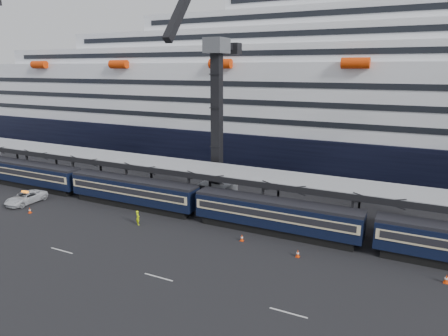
# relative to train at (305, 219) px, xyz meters

# --- Properties ---
(ground) EXTENTS (260.00, 260.00, 0.00)m
(ground) POSITION_rel_train_xyz_m (4.65, -10.00, -2.20)
(ground) COLOR black
(ground) RESTS_ON ground
(train) EXTENTS (133.05, 3.00, 4.05)m
(train) POSITION_rel_train_xyz_m (0.00, 0.00, 0.00)
(train) COLOR black
(train) RESTS_ON ground
(canopy) EXTENTS (130.00, 6.25, 5.53)m
(canopy) POSITION_rel_train_xyz_m (4.65, 4.00, 3.05)
(canopy) COLOR gray
(canopy) RESTS_ON ground
(cruise_ship) EXTENTS (214.09, 28.84, 34.00)m
(cruise_ship) POSITION_rel_train_xyz_m (3.57, 35.99, 10.14)
(cruise_ship) COLOR black
(cruise_ship) RESTS_ON ground
(crane_dark_near) EXTENTS (4.50, 17.75, 35.08)m
(crane_dark_near) POSITION_rel_train_xyz_m (-15.35, 8.59, 9.73)
(crane_dark_near) COLOR #4C4F54
(crane_dark_near) RESTS_ON ground
(pickup_truck) EXTENTS (2.87, 5.85, 1.60)m
(pickup_truck) POSITION_rel_train_xyz_m (-37.45, -5.58, -1.40)
(pickup_truck) COLOR silver
(pickup_truck) RESTS_ON ground
(worker) EXTENTS (0.76, 0.72, 1.74)m
(worker) POSITION_rel_train_xyz_m (-18.76, -4.91, -1.33)
(worker) COLOR #DDFF0D
(worker) RESTS_ON ground
(traffic_cone_b) EXTENTS (0.38, 0.38, 0.76)m
(traffic_cone_b) POSITION_rel_train_xyz_m (-33.69, -7.98, -1.82)
(traffic_cone_b) COLOR #E53907
(traffic_cone_b) RESTS_ON ground
(traffic_cone_c) EXTENTS (0.38, 0.38, 0.77)m
(traffic_cone_c) POSITION_rel_train_xyz_m (-5.81, -3.65, -1.82)
(traffic_cone_c) COLOR #E53907
(traffic_cone_c) RESTS_ON ground
(traffic_cone_d) EXTENTS (0.39, 0.39, 0.77)m
(traffic_cone_d) POSITION_rel_train_xyz_m (0.64, -4.63, -1.82)
(traffic_cone_d) COLOR #E53907
(traffic_cone_d) RESTS_ON ground
(traffic_cone_e) EXTENTS (0.41, 0.41, 0.82)m
(traffic_cone_e) POSITION_rel_train_xyz_m (13.56, -3.72, -1.80)
(traffic_cone_e) COLOR #E53907
(traffic_cone_e) RESTS_ON ground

